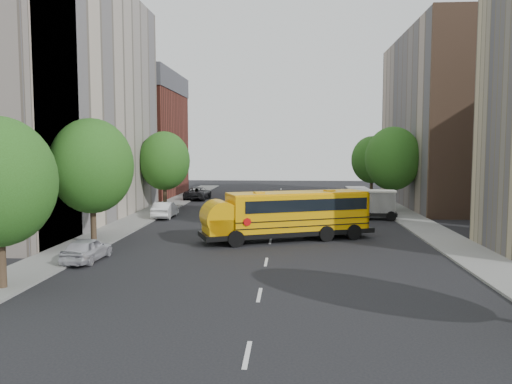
# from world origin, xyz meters

# --- Properties ---
(ground) EXTENTS (120.00, 120.00, 0.00)m
(ground) POSITION_xyz_m (0.00, 0.00, 0.00)
(ground) COLOR black
(ground) RESTS_ON ground
(sidewalk_left) EXTENTS (3.00, 80.00, 0.12)m
(sidewalk_left) POSITION_xyz_m (-11.50, 5.00, 0.06)
(sidewalk_left) COLOR slate
(sidewalk_left) RESTS_ON ground
(sidewalk_right) EXTENTS (3.00, 80.00, 0.12)m
(sidewalk_right) POSITION_xyz_m (11.50, 5.00, 0.06)
(sidewalk_right) COLOR slate
(sidewalk_right) RESTS_ON ground
(lane_markings) EXTENTS (0.15, 64.00, 0.01)m
(lane_markings) POSITION_xyz_m (0.00, 10.00, 0.01)
(lane_markings) COLOR silver
(lane_markings) RESTS_ON ground
(building_left_cream) EXTENTS (10.00, 26.00, 20.00)m
(building_left_cream) POSITION_xyz_m (-18.00, 6.00, 10.00)
(building_left_cream) COLOR #BCAD98
(building_left_cream) RESTS_ON ground
(building_left_redbrick) EXTENTS (10.00, 15.00, 13.00)m
(building_left_redbrick) POSITION_xyz_m (-18.00, 28.00, 6.50)
(building_left_redbrick) COLOR maroon
(building_left_redbrick) RESTS_ON ground
(building_right_far) EXTENTS (10.00, 22.00, 18.00)m
(building_right_far) POSITION_xyz_m (18.00, 20.00, 9.00)
(building_right_far) COLOR tan
(building_right_far) RESTS_ON ground
(building_right_sidewall) EXTENTS (10.10, 0.30, 18.00)m
(building_right_sidewall) POSITION_xyz_m (18.00, 9.00, 9.00)
(building_right_sidewall) COLOR brown
(building_right_sidewall) RESTS_ON ground
(street_tree_1) EXTENTS (5.12, 5.12, 7.90)m
(street_tree_1) POSITION_xyz_m (-11.00, -4.00, 4.95)
(street_tree_1) COLOR #38281C
(street_tree_1) RESTS_ON ground
(street_tree_2) EXTENTS (4.99, 4.99, 7.71)m
(street_tree_2) POSITION_xyz_m (-11.00, 14.00, 4.83)
(street_tree_2) COLOR #38281C
(street_tree_2) RESTS_ON ground
(street_tree_4) EXTENTS (5.25, 5.25, 8.10)m
(street_tree_4) POSITION_xyz_m (11.00, 14.00, 5.08)
(street_tree_4) COLOR #38281C
(street_tree_4) RESTS_ON ground
(street_tree_5) EXTENTS (4.86, 4.86, 7.51)m
(street_tree_5) POSITION_xyz_m (11.00, 26.00, 4.70)
(street_tree_5) COLOR #38281C
(street_tree_5) RESTS_ON ground
(school_bus) EXTENTS (11.66, 6.71, 3.26)m
(school_bus) POSITION_xyz_m (1.03, -1.53, 1.82)
(school_bus) COLOR black
(school_bus) RESTS_ON ground
(safari_truck) EXTENTS (5.98, 2.72, 2.48)m
(safari_truck) POSITION_xyz_m (7.49, 8.94, 1.31)
(safari_truck) COLOR black
(safari_truck) RESTS_ON ground
(parked_car_0) EXTENTS (1.73, 3.91, 1.31)m
(parked_car_0) POSITION_xyz_m (-9.60, -8.44, 0.65)
(parked_car_0) COLOR silver
(parked_car_0) RESTS_ON ground
(parked_car_1) EXTENTS (1.52, 4.27, 1.40)m
(parked_car_1) POSITION_xyz_m (-9.60, 8.46, 0.70)
(parked_car_1) COLOR silver
(parked_car_1) RESTS_ON ground
(parked_car_2) EXTENTS (2.67, 5.47, 1.50)m
(parked_car_2) POSITION_xyz_m (-9.60, 24.10, 0.75)
(parked_car_2) COLOR black
(parked_car_2) RESTS_ON ground
(parked_car_4) EXTENTS (2.35, 4.86, 1.60)m
(parked_car_4) POSITION_xyz_m (9.60, 17.10, 0.80)
(parked_car_4) COLOR #2F2D50
(parked_car_4) RESTS_ON ground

